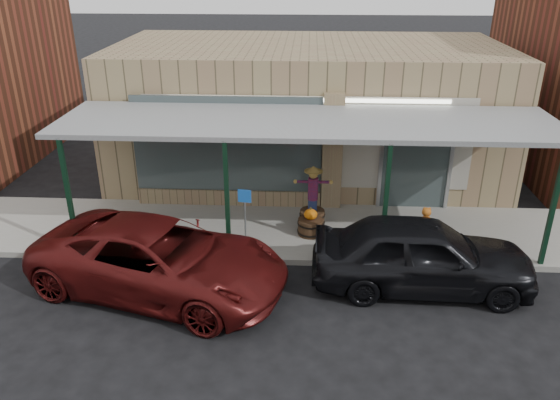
# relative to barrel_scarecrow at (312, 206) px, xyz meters

# --- Properties ---
(ground) EXTENTS (120.00, 120.00, 0.00)m
(ground) POSITION_rel_barrel_scarecrow_xyz_m (-0.18, -3.83, -0.72)
(ground) COLOR black
(ground) RESTS_ON ground
(sidewalk) EXTENTS (40.00, 3.20, 0.15)m
(sidewalk) POSITION_rel_barrel_scarecrow_xyz_m (-0.18, -0.23, -0.64)
(sidewalk) COLOR gray
(sidewalk) RESTS_ON ground
(storefront) EXTENTS (12.00, 6.25, 4.20)m
(storefront) POSITION_rel_barrel_scarecrow_xyz_m (-0.18, 4.33, 1.37)
(storefront) COLOR #8F7C57
(storefront) RESTS_ON ground
(awning) EXTENTS (12.00, 3.00, 3.04)m
(awning) POSITION_rel_barrel_scarecrow_xyz_m (-0.18, -0.27, 2.29)
(awning) COLOR slate
(awning) RESTS_ON ground
(block_buildings_near) EXTENTS (61.00, 8.00, 8.00)m
(block_buildings_near) POSITION_rel_barrel_scarecrow_xyz_m (1.83, 5.37, 3.05)
(block_buildings_near) COLOR brown
(block_buildings_near) RESTS_ON ground
(barrel_scarecrow) EXTENTS (1.02, 0.76, 1.68)m
(barrel_scarecrow) POSITION_rel_barrel_scarecrow_xyz_m (0.00, 0.00, 0.00)
(barrel_scarecrow) COLOR #442A1B
(barrel_scarecrow) RESTS_ON sidewalk
(barrel_pumpkin) EXTENTS (0.72, 0.72, 0.75)m
(barrel_pumpkin) POSITION_rel_barrel_scarecrow_xyz_m (-0.05, -0.50, -0.30)
(barrel_pumpkin) COLOR #442A1B
(barrel_pumpkin) RESTS_ON sidewalk
(handicap_sign) EXTENTS (0.32, 0.06, 1.54)m
(handicap_sign) POSITION_rel_barrel_scarecrow_xyz_m (-1.62, -1.28, 0.42)
(handicap_sign) COLOR gray
(handicap_sign) RESTS_ON sidewalk
(parked_sedan) EXTENTS (4.79, 2.09, 1.62)m
(parked_sedan) POSITION_rel_barrel_scarecrow_xyz_m (2.37, -2.55, 0.09)
(parked_sedan) COLOR black
(parked_sedan) RESTS_ON ground
(car_maroon) EXTENTS (6.03, 3.98, 1.54)m
(car_maroon) POSITION_rel_barrel_scarecrow_xyz_m (-3.28, -2.98, 0.05)
(car_maroon) COLOR #501010
(car_maroon) RESTS_ON ground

